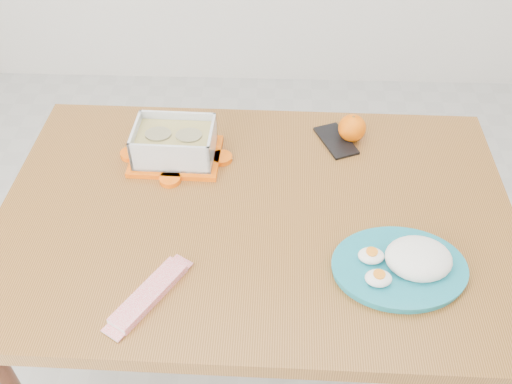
{
  "coord_description": "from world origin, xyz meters",
  "views": [
    {
      "loc": [
        -0.0,
        -0.96,
        1.71
      ],
      "look_at": [
        -0.04,
        -0.01,
        0.81
      ],
      "focal_mm": 40.0,
      "sensor_mm": 36.0,
      "label": 1
    }
  ],
  "objects_px": {
    "orange_fruit": "(352,128)",
    "smartphone": "(336,141)",
    "dining_table": "(256,238)",
    "rice_plate": "(406,263)",
    "food_container": "(175,144)"
  },
  "relations": [
    {
      "from": "smartphone",
      "to": "dining_table",
      "type": "bearing_deg",
      "value": -150.16
    },
    {
      "from": "food_container",
      "to": "smartphone",
      "type": "relative_size",
      "value": 1.66
    },
    {
      "from": "dining_table",
      "to": "smartphone",
      "type": "bearing_deg",
      "value": 53.24
    },
    {
      "from": "dining_table",
      "to": "rice_plate",
      "type": "distance_m",
      "value": 0.38
    },
    {
      "from": "food_container",
      "to": "orange_fruit",
      "type": "relative_size",
      "value": 3.15
    },
    {
      "from": "dining_table",
      "to": "orange_fruit",
      "type": "bearing_deg",
      "value": 49.69
    },
    {
      "from": "dining_table",
      "to": "food_container",
      "type": "bearing_deg",
      "value": 140.26
    },
    {
      "from": "orange_fruit",
      "to": "rice_plate",
      "type": "relative_size",
      "value": 0.25
    },
    {
      "from": "orange_fruit",
      "to": "rice_plate",
      "type": "bearing_deg",
      "value": -80.36
    },
    {
      "from": "dining_table",
      "to": "smartphone",
      "type": "xyz_separation_m",
      "value": [
        0.21,
        0.27,
        0.1
      ]
    },
    {
      "from": "dining_table",
      "to": "rice_plate",
      "type": "xyz_separation_m",
      "value": [
        0.32,
        -0.17,
        0.12
      ]
    },
    {
      "from": "dining_table",
      "to": "orange_fruit",
      "type": "relative_size",
      "value": 16.61
    },
    {
      "from": "orange_fruit",
      "to": "smartphone",
      "type": "relative_size",
      "value": 0.53
    },
    {
      "from": "orange_fruit",
      "to": "rice_plate",
      "type": "xyz_separation_m",
      "value": [
        0.08,
        -0.45,
        -0.01
      ]
    },
    {
      "from": "smartphone",
      "to": "rice_plate",
      "type": "bearing_deg",
      "value": -97.56
    }
  ]
}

